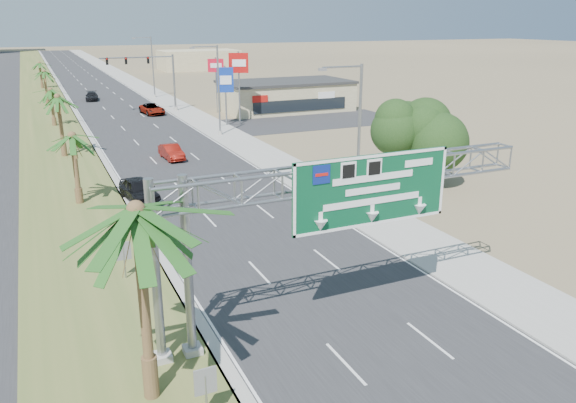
# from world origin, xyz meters

# --- Properties ---
(road) EXTENTS (12.00, 300.00, 0.02)m
(road) POSITION_xyz_m (0.00, 110.00, 0.01)
(road) COLOR #28282B
(road) RESTS_ON ground
(sidewalk_right) EXTENTS (4.00, 300.00, 0.10)m
(sidewalk_right) POSITION_xyz_m (8.50, 110.00, 0.05)
(sidewalk_right) COLOR #9E9B93
(sidewalk_right) RESTS_ON ground
(median_grass) EXTENTS (7.00, 300.00, 0.12)m
(median_grass) POSITION_xyz_m (-10.00, 110.00, 0.06)
(median_grass) COLOR #4F602A
(median_grass) RESTS_ON ground
(sign_gantry) EXTENTS (16.75, 1.24, 7.50)m
(sign_gantry) POSITION_xyz_m (-1.06, 9.93, 6.06)
(sign_gantry) COLOR gray
(sign_gantry) RESTS_ON ground
(palm_near) EXTENTS (5.70, 5.70, 8.35)m
(palm_near) POSITION_xyz_m (-9.20, 8.00, 6.93)
(palm_near) COLOR brown
(palm_near) RESTS_ON ground
(palm_row_b) EXTENTS (3.99, 3.99, 5.95)m
(palm_row_b) POSITION_xyz_m (-9.50, 32.00, 4.90)
(palm_row_b) COLOR brown
(palm_row_b) RESTS_ON ground
(palm_row_c) EXTENTS (3.99, 3.99, 6.75)m
(palm_row_c) POSITION_xyz_m (-9.50, 48.00, 5.66)
(palm_row_c) COLOR brown
(palm_row_c) RESTS_ON ground
(palm_row_d) EXTENTS (3.99, 3.99, 5.45)m
(palm_row_d) POSITION_xyz_m (-9.50, 66.00, 4.42)
(palm_row_d) COLOR brown
(palm_row_d) RESTS_ON ground
(palm_row_e) EXTENTS (3.99, 3.99, 6.15)m
(palm_row_e) POSITION_xyz_m (-9.50, 85.00, 5.09)
(palm_row_e) COLOR brown
(palm_row_e) RESTS_ON ground
(palm_row_f) EXTENTS (3.99, 3.99, 5.75)m
(palm_row_f) POSITION_xyz_m (-9.50, 110.00, 4.71)
(palm_row_f) COLOR brown
(palm_row_f) RESTS_ON ground
(streetlight_near) EXTENTS (3.27, 0.44, 10.00)m
(streetlight_near) POSITION_xyz_m (7.30, 22.00, 4.69)
(streetlight_near) COLOR gray
(streetlight_near) RESTS_ON ground
(streetlight_mid) EXTENTS (3.27, 0.44, 10.00)m
(streetlight_mid) POSITION_xyz_m (7.30, 52.00, 4.69)
(streetlight_mid) COLOR gray
(streetlight_mid) RESTS_ON ground
(streetlight_far) EXTENTS (3.27, 0.44, 10.00)m
(streetlight_far) POSITION_xyz_m (7.30, 88.00, 4.69)
(streetlight_far) COLOR gray
(streetlight_far) RESTS_ON ground
(signal_mast) EXTENTS (10.28, 0.71, 8.00)m
(signal_mast) POSITION_xyz_m (5.17, 71.97, 4.85)
(signal_mast) COLOR gray
(signal_mast) RESTS_ON ground
(store_building) EXTENTS (18.00, 10.00, 4.00)m
(store_building) POSITION_xyz_m (22.00, 66.00, 2.00)
(store_building) COLOR tan
(store_building) RESTS_ON ground
(oak_near) EXTENTS (4.50, 4.50, 6.80)m
(oak_near) POSITION_xyz_m (15.00, 26.00, 4.53)
(oak_near) COLOR brown
(oak_near) RESTS_ON ground
(oak_far) EXTENTS (3.50, 3.50, 5.60)m
(oak_far) POSITION_xyz_m (18.00, 30.00, 3.82)
(oak_far) COLOR brown
(oak_far) RESTS_ON ground
(median_signback_a) EXTENTS (0.75, 0.08, 2.08)m
(median_signback_a) POSITION_xyz_m (-7.80, 6.00, 1.45)
(median_signback_a) COLOR gray
(median_signback_a) RESTS_ON ground
(median_signback_b) EXTENTS (0.75, 0.08, 2.08)m
(median_signback_b) POSITION_xyz_m (-8.50, 18.00, 1.45)
(median_signback_b) COLOR gray
(median_signback_b) RESTS_ON ground
(building_distant_right) EXTENTS (20.00, 12.00, 5.00)m
(building_distant_right) POSITION_xyz_m (30.00, 140.00, 2.50)
(building_distant_right) COLOR tan
(building_distant_right) RESTS_ON ground
(car_left_lane) EXTENTS (2.60, 5.10, 1.66)m
(car_left_lane) POSITION_xyz_m (-5.42, 31.03, 0.83)
(car_left_lane) COLOR black
(car_left_lane) RESTS_ON ground
(car_mid_lane) EXTENTS (1.76, 4.32, 1.39)m
(car_mid_lane) POSITION_xyz_m (-0.28, 42.82, 0.70)
(car_mid_lane) COLOR maroon
(car_mid_lane) RESTS_ON ground
(car_right_lane) EXTENTS (3.04, 5.56, 1.48)m
(car_right_lane) POSITION_xyz_m (3.47, 70.28, 0.74)
(car_right_lane) COLOR gray
(car_right_lane) RESTS_ON ground
(car_far) EXTENTS (2.46, 4.88, 1.36)m
(car_far) POSITION_xyz_m (-2.68, 88.57, 0.68)
(car_far) COLOR black
(car_far) RESTS_ON ground
(pole_sign_red_near) EXTENTS (2.32, 1.23, 8.97)m
(pole_sign_red_near) POSITION_xyz_m (12.07, 58.01, 7.06)
(pole_sign_red_near) COLOR gray
(pole_sign_red_near) RESTS_ON ground
(pole_sign_blue) EXTENTS (2.00, 0.86, 7.33)m
(pole_sign_blue) POSITION_xyz_m (10.14, 57.60, 5.36)
(pole_sign_blue) COLOR gray
(pole_sign_blue) RESTS_ON ground
(pole_sign_red_far) EXTENTS (2.21, 0.83, 7.67)m
(pole_sign_red_far) POSITION_xyz_m (12.26, 68.07, 6.03)
(pole_sign_red_far) COLOR gray
(pole_sign_red_far) RESTS_ON ground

